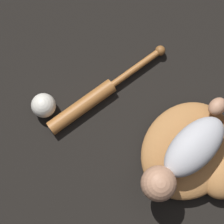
# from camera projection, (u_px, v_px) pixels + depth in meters

# --- Properties ---
(ground_plane) EXTENTS (6.00, 6.00, 0.00)m
(ground_plane) POSITION_uv_depth(u_px,v_px,m) (177.00, 148.00, 1.17)
(ground_plane) COLOR black
(baseball_glove) EXTENTS (0.36, 0.36, 0.08)m
(baseball_glove) POSITION_uv_depth(u_px,v_px,m) (194.00, 154.00, 1.13)
(baseball_glove) COLOR #A8703D
(baseball_glove) RESTS_ON ground
(baby_figure) EXTENTS (0.37, 0.13, 0.10)m
(baby_figure) POSITION_uv_depth(u_px,v_px,m) (186.00, 155.00, 1.04)
(baby_figure) COLOR #B2B2B7
(baby_figure) RESTS_ON baseball_glove
(baseball_bat) EXTENTS (0.45, 0.07, 0.05)m
(baseball_bat) POSITION_uv_depth(u_px,v_px,m) (94.00, 98.00, 1.18)
(baseball_bat) COLOR #9E602D
(baseball_bat) RESTS_ON ground
(baseball) EXTENTS (0.08, 0.08, 0.08)m
(baseball) POSITION_uv_depth(u_px,v_px,m) (44.00, 105.00, 1.16)
(baseball) COLOR silver
(baseball) RESTS_ON ground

